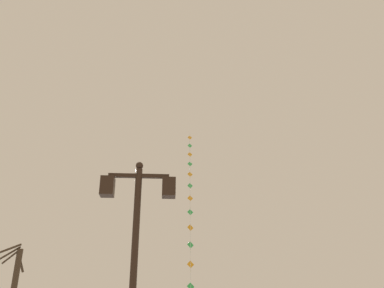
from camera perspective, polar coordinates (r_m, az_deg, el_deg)
The scene contains 2 objects.
twin_lantern_lamp_post at distance 8.54m, azimuth -7.72°, elevation -12.21°, with size 1.56×0.28×5.03m.
kite_train at distance 33.39m, azimuth -0.25°, elevation -8.31°, with size 1.23×16.74×20.59m.
Camera 1 is at (-1.49, -1.85, 1.76)m, focal length 38.97 mm.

